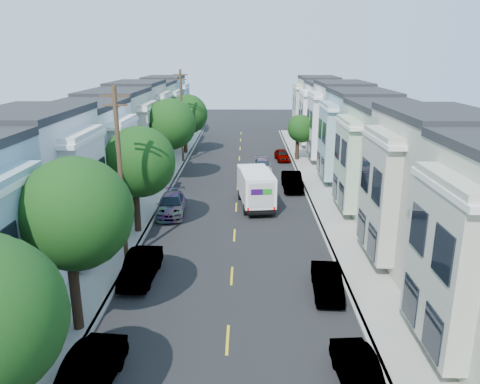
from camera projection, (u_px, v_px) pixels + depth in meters
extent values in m
plane|color=black|center=(232.00, 276.00, 25.76)|extent=(160.00, 160.00, 0.00)
cube|color=black|center=(237.00, 196.00, 40.13)|extent=(12.00, 70.00, 0.02)
cube|color=gray|center=(167.00, 195.00, 40.19)|extent=(0.30, 70.00, 0.15)
cube|color=gray|center=(307.00, 196.00, 40.04)|extent=(0.30, 70.00, 0.15)
cube|color=gray|center=(152.00, 195.00, 40.21)|extent=(2.60, 70.00, 0.15)
cube|color=gray|center=(323.00, 196.00, 40.02)|extent=(2.60, 70.00, 0.15)
cube|color=gold|center=(237.00, 196.00, 40.14)|extent=(0.12, 70.00, 0.01)
cube|color=#A8C09F|center=(108.00, 196.00, 40.27)|extent=(5.00, 70.00, 8.50)
cube|color=#A8C09F|center=(367.00, 197.00, 40.00)|extent=(5.00, 70.00, 8.50)
cylinder|color=black|center=(75.00, 291.00, 20.17)|extent=(0.44, 0.44, 3.84)
sphere|color=#1A4214|center=(74.00, 213.00, 19.15)|extent=(4.70, 4.70, 4.70)
cylinder|color=black|center=(137.00, 210.00, 31.55)|extent=(0.44, 0.44, 3.32)
sphere|color=#1A4214|center=(138.00, 162.00, 30.61)|extent=(4.70, 4.70, 4.70)
cylinder|color=black|center=(168.00, 162.00, 43.95)|extent=(0.44, 0.44, 3.90)
sphere|color=#1A4214|center=(169.00, 124.00, 42.93)|extent=(4.70, 4.70, 4.70)
cylinder|color=black|center=(186.00, 141.00, 56.82)|extent=(0.44, 0.44, 3.16)
sphere|color=#1A4214|center=(187.00, 114.00, 55.90)|extent=(4.70, 4.70, 4.70)
cylinder|color=black|center=(297.00, 149.00, 53.25)|extent=(0.44, 0.44, 2.56)
sphere|color=#1A4214|center=(301.00, 129.00, 52.57)|extent=(3.10, 3.10, 3.10)
cylinder|color=#42301E|center=(121.00, 179.00, 26.33)|extent=(0.26, 0.26, 10.00)
cube|color=#42301E|center=(115.00, 96.00, 25.02)|extent=(1.60, 0.12, 0.12)
cylinder|color=#42301E|center=(182.00, 118.00, 51.25)|extent=(0.26, 0.26, 10.00)
cube|color=#42301E|center=(180.00, 75.00, 49.94)|extent=(1.60, 0.12, 0.12)
cube|color=white|center=(256.00, 188.00, 36.16)|extent=(2.33, 4.18, 2.28)
cube|color=white|center=(255.00, 179.00, 39.12)|extent=(2.33, 1.94, 2.10)
cube|color=black|center=(256.00, 200.00, 37.35)|extent=(2.15, 6.00, 0.23)
cube|color=#2D0A51|center=(252.00, 192.00, 34.08)|extent=(0.87, 0.04, 0.43)
cube|color=#198C1E|center=(263.00, 192.00, 34.07)|extent=(0.68, 0.04, 0.43)
cylinder|color=black|center=(242.00, 209.00, 35.46)|extent=(0.27, 0.87, 0.87)
cylinder|color=black|center=(270.00, 209.00, 35.44)|extent=(0.27, 0.87, 0.87)
cylinder|color=black|center=(243.00, 194.00, 39.22)|extent=(0.27, 0.87, 0.87)
cylinder|color=black|center=(268.00, 194.00, 39.19)|extent=(0.27, 0.87, 0.87)
imported|color=black|center=(262.00, 166.00, 48.38)|extent=(1.95, 4.16, 1.22)
imported|color=black|center=(87.00, 376.00, 16.69)|extent=(1.96, 4.49, 1.45)
imported|color=silver|center=(141.00, 267.00, 25.22)|extent=(1.68, 4.39, 1.45)
imported|color=#47090A|center=(171.00, 205.00, 35.52)|extent=(2.37, 5.01, 1.47)
imported|color=#3B4043|center=(359.00, 374.00, 16.93)|extent=(1.60, 3.83, 1.25)
imported|color=#BDBDBD|center=(327.00, 282.00, 23.70)|extent=(1.59, 3.94, 1.29)
imported|color=black|center=(292.00, 181.00, 41.87)|extent=(1.65, 4.62, 1.54)
imported|color=#13253E|center=(282.00, 155.00, 53.35)|extent=(1.87, 3.99, 1.25)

